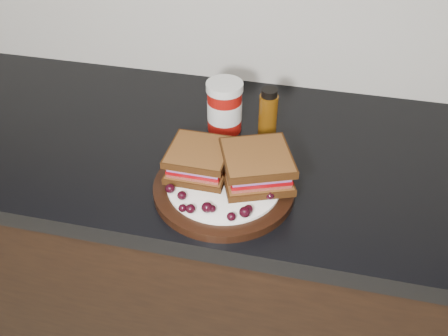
% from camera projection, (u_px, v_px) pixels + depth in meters
% --- Properties ---
extents(base_cabinets, '(3.96, 0.58, 0.86)m').
position_uv_depth(base_cabinets, '(174.00, 270.00, 1.43)').
color(base_cabinets, black).
rests_on(base_cabinets, ground_plane).
extents(countertop, '(3.98, 0.60, 0.04)m').
position_uv_depth(countertop, '(162.00, 144.00, 1.15)').
color(countertop, black).
rests_on(countertop, base_cabinets).
extents(plate, '(0.28, 0.28, 0.02)m').
position_uv_depth(plate, '(224.00, 188.00, 0.99)').
color(plate, black).
rests_on(plate, countertop).
extents(sandwich_left, '(0.12, 0.12, 0.05)m').
position_uv_depth(sandwich_left, '(199.00, 160.00, 0.99)').
color(sandwich_left, brown).
rests_on(sandwich_left, plate).
extents(sandwich_right, '(0.17, 0.17, 0.06)m').
position_uv_depth(sandwich_right, '(257.00, 166.00, 0.97)').
color(sandwich_right, brown).
rests_on(sandwich_right, plate).
extents(grape_0, '(0.02, 0.02, 0.02)m').
position_uv_depth(grape_0, '(170.00, 188.00, 0.95)').
color(grape_0, black).
rests_on(grape_0, plate).
extents(grape_1, '(0.02, 0.02, 0.02)m').
position_uv_depth(grape_1, '(182.00, 195.00, 0.94)').
color(grape_1, black).
rests_on(grape_1, plate).
extents(grape_2, '(0.02, 0.02, 0.01)m').
position_uv_depth(grape_2, '(183.00, 208.00, 0.91)').
color(grape_2, black).
rests_on(grape_2, plate).
extents(grape_3, '(0.02, 0.02, 0.02)m').
position_uv_depth(grape_3, '(190.00, 209.00, 0.91)').
color(grape_3, black).
rests_on(grape_3, plate).
extents(grape_4, '(0.02, 0.02, 0.02)m').
position_uv_depth(grape_4, '(207.00, 207.00, 0.91)').
color(grape_4, black).
rests_on(grape_4, plate).
extents(grape_5, '(0.01, 0.01, 0.01)m').
position_uv_depth(grape_5, '(212.00, 209.00, 0.91)').
color(grape_5, black).
rests_on(grape_5, plate).
extents(grape_6, '(0.02, 0.02, 0.02)m').
position_uv_depth(grape_6, '(231.00, 217.00, 0.89)').
color(grape_6, black).
rests_on(grape_6, plate).
extents(grape_7, '(0.02, 0.02, 0.02)m').
position_uv_depth(grape_7, '(245.00, 212.00, 0.90)').
color(grape_7, black).
rests_on(grape_7, plate).
extents(grape_8, '(0.02, 0.02, 0.02)m').
position_uv_depth(grape_8, '(248.00, 209.00, 0.91)').
color(grape_8, black).
rests_on(grape_8, plate).
extents(grape_9, '(0.02, 0.02, 0.02)m').
position_uv_depth(grape_9, '(250.00, 195.00, 0.94)').
color(grape_9, black).
rests_on(grape_9, plate).
extents(grape_10, '(0.02, 0.02, 0.02)m').
position_uv_depth(grape_10, '(270.00, 196.00, 0.94)').
color(grape_10, black).
rests_on(grape_10, plate).
extents(grape_11, '(0.02, 0.02, 0.02)m').
position_uv_depth(grape_11, '(257.00, 187.00, 0.95)').
color(grape_11, black).
rests_on(grape_11, plate).
extents(grape_12, '(0.02, 0.02, 0.01)m').
position_uv_depth(grape_12, '(269.00, 180.00, 0.97)').
color(grape_12, black).
rests_on(grape_12, plate).
extents(grape_13, '(0.02, 0.02, 0.02)m').
position_uv_depth(grape_13, '(261.00, 171.00, 0.99)').
color(grape_13, black).
rests_on(grape_13, plate).
extents(grape_14, '(0.01, 0.01, 0.01)m').
position_uv_depth(grape_14, '(212.00, 157.00, 1.03)').
color(grape_14, black).
rests_on(grape_14, plate).
extents(grape_15, '(0.02, 0.02, 0.02)m').
position_uv_depth(grape_15, '(210.00, 164.00, 1.01)').
color(grape_15, black).
rests_on(grape_15, plate).
extents(grape_16, '(0.02, 0.02, 0.02)m').
position_uv_depth(grape_16, '(187.00, 162.00, 1.01)').
color(grape_16, black).
rests_on(grape_16, plate).
extents(grape_17, '(0.02, 0.02, 0.02)m').
position_uv_depth(grape_17, '(187.00, 172.00, 0.99)').
color(grape_17, black).
rests_on(grape_17, plate).
extents(grape_18, '(0.02, 0.02, 0.02)m').
position_uv_depth(grape_18, '(180.00, 177.00, 0.98)').
color(grape_18, black).
rests_on(grape_18, plate).
extents(grape_19, '(0.02, 0.02, 0.02)m').
position_uv_depth(grape_19, '(206.00, 161.00, 1.02)').
color(grape_19, black).
rests_on(grape_19, plate).
extents(grape_20, '(0.02, 0.02, 0.02)m').
position_uv_depth(grape_20, '(195.00, 173.00, 0.99)').
color(grape_20, black).
rests_on(grape_20, plate).
extents(grape_21, '(0.02, 0.02, 0.01)m').
position_uv_depth(grape_21, '(191.00, 176.00, 0.98)').
color(grape_21, black).
rests_on(grape_21, plate).
extents(condiment_jar, '(0.11, 0.11, 0.12)m').
position_uv_depth(condiment_jar, '(225.00, 107.00, 1.13)').
color(condiment_jar, maroon).
rests_on(condiment_jar, countertop).
extents(oil_bottle, '(0.06, 0.06, 0.12)m').
position_uv_depth(oil_bottle, '(268.00, 113.00, 1.11)').
color(oil_bottle, '#552F08').
rests_on(oil_bottle, countertop).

